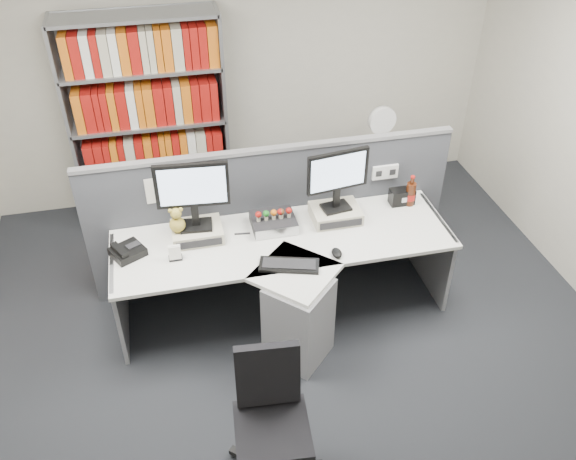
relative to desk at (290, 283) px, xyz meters
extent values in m
plane|color=#26282C|center=(0.00, -0.60, -0.46)|extent=(5.50, 5.50, 0.00)
cube|color=beige|center=(0.00, 2.15, 0.89)|extent=(5.00, 0.04, 2.70)
cube|color=white|center=(0.00, -0.60, 2.24)|extent=(5.00, 5.50, 0.04)
cube|color=#41444A|center=(0.00, 0.65, 0.17)|extent=(3.00, 0.05, 1.25)
cube|color=gray|center=(0.00, 0.65, 0.80)|extent=(3.00, 0.07, 0.03)
cube|color=white|center=(0.95, 0.62, 0.49)|extent=(0.22, 0.04, 0.12)
cube|color=white|center=(-0.90, 0.63, 0.59)|extent=(0.16, 0.00, 0.22)
cube|color=white|center=(-0.50, 0.63, 0.59)|extent=(0.16, 0.00, 0.22)
cube|color=white|center=(0.70, 0.63, 0.59)|extent=(0.16, 0.00, 0.22)
cube|color=silver|center=(0.00, 0.22, 0.25)|extent=(2.60, 0.80, 0.03)
cube|color=silver|center=(0.00, -0.18, 0.25)|extent=(0.74, 0.74, 0.03)
cube|color=gray|center=(0.00, -0.30, -0.11)|extent=(0.57, 0.57, 0.69)
cube|color=gray|center=(-1.28, 0.22, -0.10)|extent=(0.03, 0.70, 0.72)
cube|color=gray|center=(1.28, 0.22, -0.10)|extent=(0.03, 0.70, 0.72)
cube|color=gray|center=(0.00, 0.58, -0.11)|extent=(2.50, 0.02, 0.45)
cube|color=#BEB79D|center=(-0.64, 0.38, 0.31)|extent=(0.38, 0.30, 0.10)
cube|color=black|center=(-0.64, 0.23, 0.31)|extent=(0.34, 0.01, 0.06)
cube|color=#BEB79D|center=(0.46, 0.38, 0.31)|extent=(0.38, 0.30, 0.10)
cube|color=black|center=(0.46, 0.23, 0.31)|extent=(0.34, 0.01, 0.06)
cube|color=black|center=(-0.64, 0.38, 0.37)|extent=(0.25, 0.19, 0.02)
cube|color=black|center=(-0.64, 0.38, 0.47)|extent=(0.06, 0.04, 0.19)
cube|color=black|center=(-0.64, 0.38, 0.73)|extent=(0.54, 0.09, 0.35)
cube|color=silver|center=(-0.63, 0.36, 0.73)|extent=(0.48, 0.05, 0.30)
cube|color=black|center=(0.46, 0.38, 0.37)|extent=(0.24, 0.19, 0.02)
cube|color=black|center=(0.46, 0.38, 0.46)|extent=(0.05, 0.04, 0.18)
cube|color=black|center=(0.46, 0.38, 0.71)|extent=(0.50, 0.11, 0.33)
cube|color=silver|center=(0.46, 0.37, 0.71)|extent=(0.44, 0.07, 0.28)
cube|color=black|center=(-0.04, 0.39, 0.31)|extent=(0.34, 0.30, 0.09)
cube|color=silver|center=(-0.04, 0.24, 0.31)|extent=(0.34, 0.01, 0.08)
cylinder|color=#BEB79D|center=(-0.16, 0.37, 0.37)|extent=(0.03, 0.03, 0.03)
sphere|color=#A5140F|center=(-0.16, 0.37, 0.41)|extent=(0.05, 0.05, 0.05)
cylinder|color=#BEB79D|center=(-0.10, 0.37, 0.37)|extent=(0.03, 0.03, 0.03)
sphere|color=#19721E|center=(-0.10, 0.37, 0.41)|extent=(0.05, 0.05, 0.05)
cylinder|color=#BEB79D|center=(-0.04, 0.37, 0.37)|extent=(0.03, 0.03, 0.03)
sphere|color=orange|center=(-0.04, 0.37, 0.41)|extent=(0.05, 0.05, 0.05)
cylinder|color=#BEB79D|center=(0.02, 0.37, 0.37)|extent=(0.03, 0.03, 0.03)
sphere|color=#593319|center=(0.02, 0.37, 0.41)|extent=(0.05, 0.05, 0.05)
cylinder|color=#BEB79D|center=(0.08, 0.37, 0.37)|extent=(0.03, 0.03, 0.03)
sphere|color=#A5140F|center=(0.08, 0.37, 0.41)|extent=(0.05, 0.05, 0.05)
cylinder|color=#BEB79D|center=(0.01, 0.37, 0.37)|extent=(0.03, 0.03, 0.03)
sphere|color=#A5140F|center=(0.01, 0.37, 0.41)|extent=(0.05, 0.05, 0.05)
cube|color=black|center=(-0.03, -0.11, 0.28)|extent=(0.46, 0.28, 0.02)
cube|color=black|center=(-0.03, -0.11, 0.29)|extent=(0.40, 0.22, 0.01)
ellipsoid|color=black|center=(0.34, -0.07, 0.29)|extent=(0.07, 0.12, 0.04)
cube|color=black|center=(-1.16, 0.28, 0.29)|extent=(0.29, 0.28, 0.06)
cube|color=black|center=(-1.21, 0.25, 0.34)|extent=(0.13, 0.18, 0.04)
cube|color=black|center=(-1.11, 0.30, 0.33)|extent=(0.12, 0.10, 0.01)
cube|color=black|center=(-0.82, 0.16, 0.27)|extent=(0.10, 0.06, 0.02)
cube|color=white|center=(-0.82, 0.14, 0.33)|extent=(0.09, 0.04, 0.10)
cube|color=white|center=(-0.82, 0.18, 0.33)|extent=(0.09, 0.04, 0.10)
sphere|color=#A69437|center=(-0.78, 0.36, 0.42)|extent=(0.12, 0.12, 0.12)
sphere|color=#A69437|center=(-0.78, 0.36, 0.53)|extent=(0.08, 0.08, 0.08)
sphere|color=#A69437|center=(-0.81, 0.36, 0.55)|extent=(0.03, 0.03, 0.03)
sphere|color=#A69437|center=(-0.74, 0.36, 0.55)|extent=(0.03, 0.03, 0.03)
cube|color=black|center=(1.06, 0.47, 0.33)|extent=(0.20, 0.11, 0.13)
cylinder|color=#3F190A|center=(1.12, 0.44, 0.36)|extent=(0.08, 0.08, 0.20)
cylinder|color=#A5140F|center=(1.12, 0.44, 0.34)|extent=(0.08, 0.08, 0.06)
cylinder|color=#3F190A|center=(1.12, 0.44, 0.49)|extent=(0.03, 0.03, 0.06)
cylinder|color=#A5140F|center=(1.12, 0.44, 0.53)|extent=(0.04, 0.04, 0.01)
cube|color=gray|center=(-1.59, 1.85, 0.54)|extent=(0.03, 0.40, 2.00)
cube|color=gray|center=(-0.21, 1.85, 0.54)|extent=(0.03, 0.40, 2.00)
cube|color=gray|center=(-0.90, 2.04, 0.54)|extent=(1.40, 0.02, 2.00)
cube|color=gray|center=(-0.90, 1.85, -0.44)|extent=(1.38, 0.40, 0.03)
cube|color=gray|center=(-0.90, 1.85, 0.06)|extent=(1.38, 0.40, 0.03)
cube|color=gray|center=(-0.90, 1.85, 0.56)|extent=(1.38, 0.40, 0.03)
cube|color=gray|center=(-0.90, 1.85, 1.06)|extent=(1.38, 0.40, 0.03)
cube|color=gray|center=(-0.90, 1.85, 1.52)|extent=(1.38, 0.40, 0.03)
cube|color=#A5140F|center=(-0.90, 1.82, -0.24)|extent=(1.24, 0.28, 0.36)
cube|color=orange|center=(-0.90, 1.82, 0.26)|extent=(1.24, 0.28, 0.36)
cube|color=#BEB79D|center=(-0.90, 1.82, 0.76)|extent=(1.24, 0.28, 0.36)
cube|color=white|center=(-0.90, 1.82, 1.26)|extent=(1.24, 0.28, 0.36)
cube|color=gray|center=(1.20, 1.40, -0.11)|extent=(0.45, 0.60, 0.70)
cube|color=black|center=(1.20, 1.10, 0.06)|extent=(0.40, 0.02, 0.28)
cube|color=black|center=(1.20, 1.10, -0.26)|extent=(0.40, 0.02, 0.28)
cylinder|color=white|center=(1.20, 1.40, 0.26)|extent=(0.16, 0.16, 0.03)
cylinder|color=white|center=(1.20, 1.40, 0.35)|extent=(0.03, 0.03, 0.16)
cylinder|color=white|center=(1.20, 1.39, 0.56)|extent=(0.27, 0.07, 0.27)
cylinder|color=silver|center=(1.20, 1.41, 0.56)|extent=(0.27, 0.06, 0.27)
cylinder|color=silver|center=(-0.40, -1.25, -0.22)|extent=(0.05, 0.05, 0.38)
cube|color=black|center=(-0.40, -1.25, 0.00)|extent=(0.48, 0.48, 0.07)
cube|color=black|center=(-0.38, -1.05, 0.26)|extent=(0.39, 0.14, 0.45)
cube|color=black|center=(-0.33, -1.09, -0.41)|extent=(0.16, 0.28, 0.04)
cylinder|color=black|center=(-0.28, -0.99, -0.43)|extent=(0.05, 0.05, 0.03)
cube|color=black|center=(-0.53, -1.14, -0.41)|extent=(0.25, 0.23, 0.04)
cylinder|color=black|center=(-0.61, -1.06, -0.43)|extent=(0.05, 0.05, 0.03)
camera|label=1|loc=(-0.79, -3.37, 3.07)|focal=37.70mm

